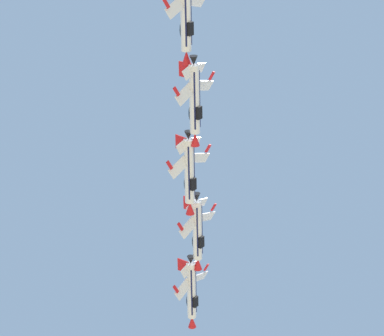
% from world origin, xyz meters
% --- Properties ---
extents(fighter_jet_lead, '(6.88, 15.84, 8.06)m').
position_xyz_m(fighter_jet_lead, '(-20.87, 85.50, 137.96)').
color(fighter_jet_lead, white).
extents(fighter_jet_left_wing, '(7.21, 15.84, 7.78)m').
position_xyz_m(fighter_jet_left_wing, '(-16.69, 72.86, 137.76)').
color(fighter_jet_left_wing, white).
extents(fighter_jet_right_wing, '(7.73, 15.84, 7.28)m').
position_xyz_m(fighter_jet_right_wing, '(-14.94, 59.51, 134.74)').
color(fighter_jet_right_wing, white).
extents(fighter_jet_left_outer, '(6.97, 15.84, 7.98)m').
position_xyz_m(fighter_jet_left_outer, '(-10.89, 46.64, 134.23)').
color(fighter_jet_left_outer, white).
extents(fighter_jet_right_outer, '(7.06, 15.84, 7.91)m').
position_xyz_m(fighter_jet_right_outer, '(-8.96, 32.63, 135.29)').
color(fighter_jet_right_outer, white).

